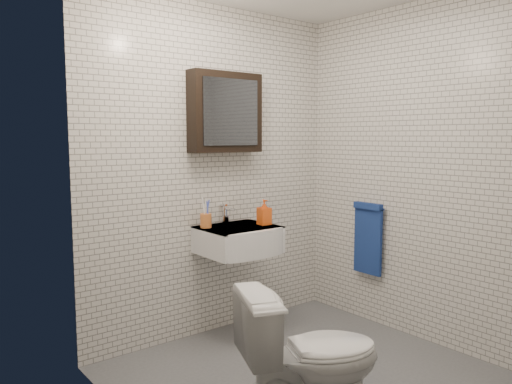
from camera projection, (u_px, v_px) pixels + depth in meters
ground at (304, 374)px, 3.19m from camera, size 2.20×2.00×0.01m
room_shell at (307, 145)px, 3.03m from camera, size 2.22×2.02×2.51m
washbasin at (241, 240)px, 3.71m from camera, size 0.55×0.50×0.20m
faucet at (226, 215)px, 3.85m from camera, size 0.06×0.20×0.15m
mirror_cabinet at (226, 113)px, 3.76m from camera, size 0.60×0.15×0.60m
towel_rail at (368, 235)px, 4.03m from camera, size 0.09×0.30×0.58m
toothbrush_cup at (206, 220)px, 3.68m from camera, size 0.11×0.11×0.23m
soap_bottle at (264, 212)px, 3.80m from camera, size 0.09×0.10×0.19m
toilet at (310, 357)px, 2.60m from camera, size 0.84×0.67×0.75m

